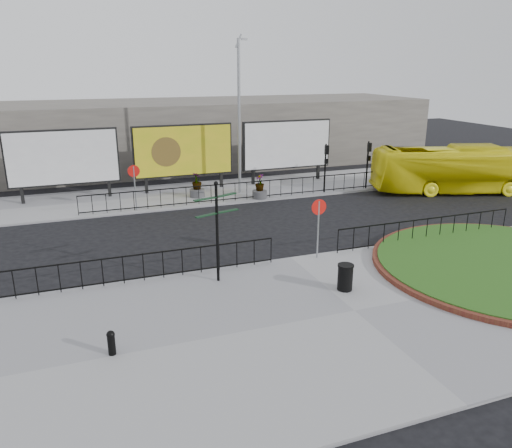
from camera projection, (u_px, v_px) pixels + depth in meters
name	position (u px, v px, depth m)	size (l,w,h in m)	color
ground	(291.00, 260.00, 20.55)	(90.00, 90.00, 0.00)	black
pavement_near	(354.00, 312.00, 16.06)	(30.00, 10.00, 0.12)	gray
pavement_far	(212.00, 192.00, 31.25)	(44.00, 6.00, 0.12)	gray
brick_edge	(509.00, 266.00, 19.40)	(10.40, 10.40, 0.18)	brown
grass_lawn	(509.00, 265.00, 19.40)	(10.00, 10.00, 0.22)	#235115
railing_near_left	(143.00, 267.00, 18.08)	(10.00, 0.10, 1.10)	black
railing_near_right	(427.00, 229.00, 22.23)	(9.00, 0.10, 1.10)	black
railing_far	(241.00, 191.00, 28.98)	(18.00, 0.10, 1.10)	black
speed_sign_far	(134.00, 178.00, 26.70)	(0.64, 0.07, 2.47)	gray
speed_sign_near	(319.00, 216.00, 19.94)	(0.64, 0.07, 2.47)	gray
billboard_left	(63.00, 158.00, 28.52)	(6.20, 0.31, 4.10)	black
billboard_mid	(183.00, 151.00, 30.84)	(6.20, 0.31, 4.10)	black
billboard_right	(287.00, 145.00, 33.17)	(6.20, 0.31, 4.10)	black
lamp_post	(239.00, 116.00, 29.40)	(0.74, 0.18, 9.23)	gray
signal_pole_a	(326.00, 161.00, 30.41)	(0.22, 0.26, 3.00)	black
signal_pole_b	(368.00, 158.00, 31.40)	(0.22, 0.26, 3.00)	black
building_backdrop	(177.00, 134.00, 39.43)	(40.00, 10.00, 5.00)	slate
fingerpost_sign	(217.00, 222.00, 17.61)	(1.72, 0.78, 3.73)	black
bollard	(111.00, 342.00, 13.51)	(0.23, 0.23, 0.71)	black
litter_bin	(345.00, 277.00, 17.41)	(0.57, 0.57, 0.94)	black
bus	(458.00, 169.00, 31.03)	(2.47, 10.55, 2.94)	yellow
planter_b	(197.00, 187.00, 29.76)	(0.90, 0.90, 1.49)	#4C4C4F
planter_c	(260.00, 189.00, 29.46)	(0.88, 0.88, 1.45)	#4C4C4F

